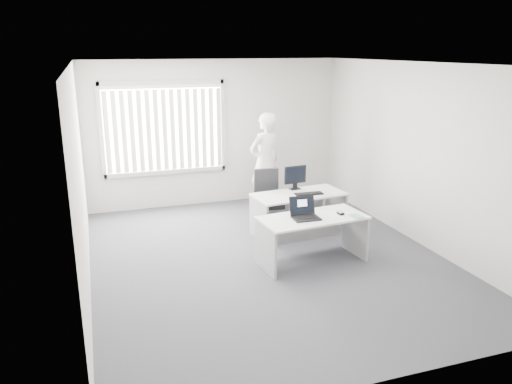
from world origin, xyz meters
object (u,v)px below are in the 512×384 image
object	(u,v)px
laptop	(306,209)
desk_far	(299,205)
desk_near	(312,230)
person	(265,162)
monitor	(295,178)
office_chair	(268,211)

from	to	relation	value
laptop	desk_far	bearing A→B (deg)	72.96
desk_far	laptop	world-z (taller)	laptop
desk_near	desk_far	size ratio (longest dim) A/B	1.00
desk_far	person	size ratio (longest dim) A/B	0.84
desk_near	monitor	distance (m)	1.52
office_chair	person	bearing A→B (deg)	78.96
office_chair	monitor	size ratio (longest dim) A/B	2.52
desk_near	monitor	bearing A→B (deg)	71.80
laptop	monitor	xyz separation A→B (m)	(0.46, 1.49, 0.05)
desk_near	person	world-z (taller)	person
office_chair	person	distance (m)	1.21
desk_near	person	distance (m)	2.57
desk_near	desk_far	world-z (taller)	desk_near
desk_near	monitor	world-z (taller)	monitor
office_chair	monitor	bearing A→B (deg)	-6.68
office_chair	monitor	distance (m)	0.73
monitor	laptop	bearing A→B (deg)	-113.28
desk_near	person	xyz separation A→B (m)	(0.18, 2.52, 0.43)
office_chair	desk_far	bearing A→B (deg)	-36.71
desk_far	person	world-z (taller)	person
monitor	desk_far	bearing A→B (deg)	-104.82
desk_near	office_chair	distance (m)	1.54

